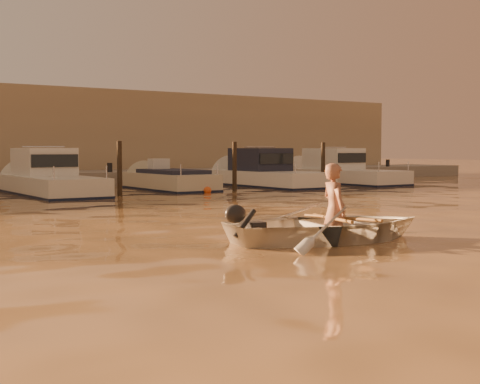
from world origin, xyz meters
TOP-DOWN VIEW (x-y plane):
  - ground_plane at (0.00, 0.00)m, footprint 160.00×160.00m
  - dinghy at (-1.78, 0.51)m, footprint 4.36×3.51m
  - person at (-1.68, 0.49)m, footprint 0.54×0.71m
  - outboard_motor at (-3.25, 0.83)m, footprint 0.96×0.58m
  - oar_port at (-1.53, 0.46)m, footprint 0.06×2.10m
  - oar_starboard at (-1.73, 0.50)m, footprint 0.84×1.97m
  - moored_boat_2 at (-2.07, 16.00)m, footprint 2.29×7.66m
  - moored_boat_3 at (3.01, 16.00)m, footprint 2.04×5.90m
  - moored_boat_4 at (8.10, 16.00)m, footprint 2.46×7.50m
  - moored_boat_5 at (12.68, 16.00)m, footprint 2.37×7.91m
  - piling_2 at (-0.20, 13.80)m, footprint 0.18×0.18m
  - piling_3 at (4.80, 13.80)m, footprint 0.18×0.18m
  - piling_4 at (9.50, 13.80)m, footprint 0.18×0.18m
  - fender_c at (-2.33, 13.09)m, footprint 0.30×0.30m
  - fender_d at (3.28, 13.39)m, footprint 0.30×0.30m
  - fender_e at (7.67, 13.52)m, footprint 0.30×0.30m
  - quay at (0.00, 21.50)m, footprint 52.00×4.00m
  - waterfront_building at (0.00, 27.00)m, footprint 46.00×7.00m

SIDE VIEW (x-z plane):
  - ground_plane at x=0.00m, z-range 0.00..0.00m
  - fender_c at x=-2.33m, z-range -0.05..0.25m
  - fender_d at x=3.28m, z-range -0.05..0.25m
  - fender_e at x=7.67m, z-range -0.05..0.25m
  - quay at x=0.00m, z-range -0.35..0.65m
  - moored_boat_3 at x=3.01m, z-range -0.25..0.70m
  - outboard_motor at x=-3.25m, z-range -0.07..0.63m
  - dinghy at x=-1.78m, z-range -0.12..0.68m
  - oar_port at x=-1.53m, z-range 0.35..0.49m
  - oar_starboard at x=-1.73m, z-range 0.35..0.49m
  - person at x=-1.68m, z-range -0.30..1.44m
  - moored_boat_2 at x=-2.07m, z-range -0.25..1.50m
  - moored_boat_4 at x=8.10m, z-range -0.25..1.50m
  - moored_boat_5 at x=12.68m, z-range -0.25..1.50m
  - piling_2 at x=-0.20m, z-range -0.20..2.00m
  - piling_3 at x=4.80m, z-range -0.20..2.00m
  - piling_4 at x=9.50m, z-range -0.20..2.00m
  - waterfront_building at x=0.00m, z-range 0.00..4.80m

